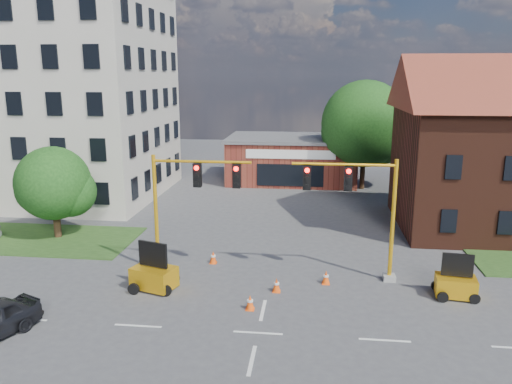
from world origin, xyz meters
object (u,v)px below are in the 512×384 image
at_px(trailer_west, 154,275).
at_px(signal_mast_east, 360,204).
at_px(signal_mast_west, 186,199).
at_px(trailer_east, 456,284).
at_px(pickup_white, 463,216).

bearing_deg(trailer_west, signal_mast_east, 31.69).
distance_m(signal_mast_west, trailer_east, 13.63).
distance_m(signal_mast_east, pickup_white, 13.17).
height_order(signal_mast_west, trailer_west, signal_mast_west).
distance_m(signal_mast_west, pickup_white, 19.69).
height_order(trailer_west, pickup_white, trailer_west).
distance_m(trailer_west, trailer_east, 14.25).
xyz_separation_m(trailer_west, trailer_east, (14.23, 0.75, -0.08)).
xyz_separation_m(trailer_west, pickup_white, (17.75, 12.38, -0.01)).
xyz_separation_m(signal_mast_east, pickup_white, (7.94, 10.00, -3.22)).
bearing_deg(pickup_white, trailer_west, 104.96).
height_order(signal_mast_west, signal_mast_east, same).
relative_size(signal_mast_east, trailer_west, 2.67).
relative_size(signal_mast_west, trailer_east, 3.04).
relative_size(trailer_east, pickup_white, 0.40).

